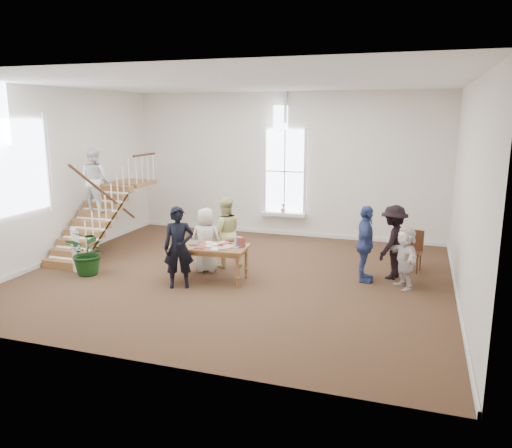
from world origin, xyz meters
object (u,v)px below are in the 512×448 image
(elderly_woman, at_px, (206,240))
(library_table, at_px, (210,249))
(person_yellow, at_px, (225,232))
(woman_cluster_a, at_px, (365,244))
(woman_cluster_b, at_px, (393,242))
(floor_plant, at_px, (89,252))
(side_chair, at_px, (413,248))
(police_officer, at_px, (179,248))
(woman_cluster_c, at_px, (405,257))

(elderly_woman, bearing_deg, library_table, 113.30)
(person_yellow, bearing_deg, woman_cluster_a, 148.51)
(woman_cluster_b, relative_size, floor_plant, 1.56)
(side_chair, bearing_deg, police_officer, -137.52)
(woman_cluster_a, bearing_deg, library_table, 103.78)
(police_officer, height_order, person_yellow, police_officer)
(person_yellow, bearing_deg, woman_cluster_c, 146.05)
(police_officer, height_order, woman_cluster_c, police_officer)
(woman_cluster_a, bearing_deg, police_officer, 110.30)
(elderly_woman, xyz_separation_m, woman_cluster_a, (3.78, 0.45, 0.09))
(woman_cluster_c, bearing_deg, woman_cluster_b, 178.61)
(woman_cluster_a, xyz_separation_m, woman_cluster_c, (0.90, -0.20, -0.18))
(side_chair, bearing_deg, floor_plant, -147.56)
(floor_plant, bearing_deg, person_yellow, 29.29)
(library_table, distance_m, woman_cluster_a, 3.58)
(woman_cluster_c, relative_size, side_chair, 1.40)
(person_yellow, relative_size, woman_cluster_a, 1.01)
(library_table, bearing_deg, woman_cluster_c, 7.42)
(woman_cluster_a, height_order, woman_cluster_b, woman_cluster_a)
(person_yellow, height_order, woman_cluster_c, person_yellow)
(woman_cluster_a, height_order, woman_cluster_c, woman_cluster_a)
(floor_plant, height_order, side_chair, floor_plant)
(woman_cluster_c, bearing_deg, woman_cluster_a, -128.69)
(library_table, relative_size, floor_plant, 1.63)
(police_officer, xyz_separation_m, floor_plant, (-2.48, 0.13, -0.36))
(woman_cluster_a, xyz_separation_m, floor_plant, (-6.37, -1.57, -0.33))
(police_officer, height_order, woman_cluster_a, police_officer)
(elderly_woman, relative_size, side_chair, 1.58)
(floor_plant, bearing_deg, woman_cluster_b, 16.18)
(elderly_woman, bearing_deg, side_chair, -168.92)
(police_officer, bearing_deg, floor_plant, 152.72)
(police_officer, height_order, side_chair, police_officer)
(person_yellow, relative_size, woman_cluster_b, 1.03)
(woman_cluster_b, height_order, side_chair, woman_cluster_b)
(woman_cluster_a, bearing_deg, elderly_woman, 93.45)
(woman_cluster_c, xyz_separation_m, side_chair, (0.15, 1.42, -0.14))
(person_yellow, xyz_separation_m, woman_cluster_a, (3.48, -0.05, -0.01))
(woman_cluster_b, bearing_deg, library_table, -49.10)
(woman_cluster_b, relative_size, side_chair, 1.73)
(woman_cluster_c, bearing_deg, elderly_woman, -113.05)
(person_yellow, height_order, side_chair, person_yellow)
(woman_cluster_a, bearing_deg, side_chair, -44.09)
(elderly_woman, relative_size, woman_cluster_a, 0.90)
(police_officer, xyz_separation_m, elderly_woman, (0.10, 1.25, -0.12))
(person_yellow, bearing_deg, woman_cluster_b, 154.91)
(woman_cluster_a, distance_m, woman_cluster_b, 0.75)
(person_yellow, height_order, woman_cluster_b, person_yellow)
(woman_cluster_a, bearing_deg, woman_cluster_c, -105.93)
(elderly_woman, distance_m, woman_cluster_b, 4.48)
(person_yellow, bearing_deg, floor_plant, -1.46)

